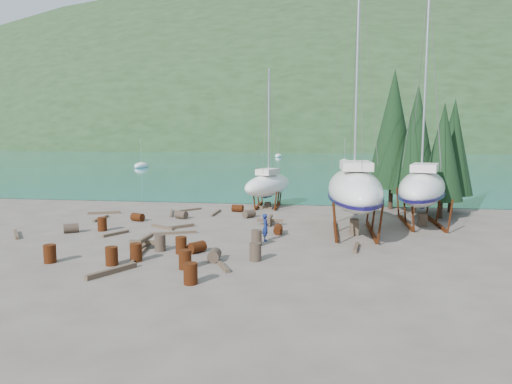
# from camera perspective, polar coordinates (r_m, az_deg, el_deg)

# --- Properties ---
(ground) EXTENTS (600.00, 600.00, 0.00)m
(ground) POSITION_cam_1_polar(r_m,az_deg,el_deg) (26.27, -3.69, -6.33)
(ground) COLOR #594E46
(ground) RESTS_ON ground
(bay_water) EXTENTS (700.00, 700.00, 0.00)m
(bay_water) POSITION_cam_1_polar(r_m,az_deg,el_deg) (340.09, 7.60, 5.84)
(bay_water) COLOR #187877
(bay_water) RESTS_ON ground
(far_hill) EXTENTS (800.00, 360.00, 110.00)m
(far_hill) POSITION_cam_1_polar(r_m,az_deg,el_deg) (345.08, 7.61, 5.86)
(far_hill) COLOR #20341A
(far_hill) RESTS_ON ground
(far_house_left) EXTENTS (6.60, 5.60, 5.60)m
(far_house_left) POSITION_cam_1_polar(r_m,az_deg,el_deg) (224.74, -8.50, 6.05)
(far_house_left) COLOR beige
(far_house_left) RESTS_ON ground
(far_house_center) EXTENTS (6.60, 5.60, 5.60)m
(far_house_center) POSITION_cam_1_polar(r_m,az_deg,el_deg) (216.51, 1.74, 6.10)
(far_house_center) COLOR beige
(far_house_center) RESTS_ON ground
(far_house_right) EXTENTS (6.60, 5.60, 5.60)m
(far_house_right) POSITION_cam_1_polar(r_m,az_deg,el_deg) (216.41, 15.08, 5.86)
(far_house_right) COLOR beige
(far_house_right) RESTS_ON ground
(cypress_near_right) EXTENTS (3.60, 3.60, 10.00)m
(cypress_near_right) POSITION_cam_1_polar(r_m,az_deg,el_deg) (37.66, 19.42, 6.19)
(cypress_near_right) COLOR black
(cypress_near_right) RESTS_ON ground
(cypress_mid_right) EXTENTS (3.06, 3.06, 8.50)m
(cypress_mid_right) POSITION_cam_1_polar(r_m,az_deg,el_deg) (36.04, 22.32, 4.67)
(cypress_mid_right) COLOR black
(cypress_mid_right) RESTS_ON ground
(cypress_back_left) EXTENTS (4.14, 4.14, 11.50)m
(cypress_back_left) POSITION_cam_1_polar(r_m,az_deg,el_deg) (39.39, 16.76, 7.57)
(cypress_back_left) COLOR black
(cypress_back_left) RESTS_ON ground
(cypress_far_right) EXTENTS (3.24, 3.24, 9.00)m
(cypress_far_right) POSITION_cam_1_polar(r_m,az_deg,el_deg) (39.31, 23.43, 5.18)
(cypress_far_right) COLOR black
(cypress_far_right) RESTS_ON ground
(moored_boat_left) EXTENTS (2.00, 5.00, 6.05)m
(moored_boat_left) POSITION_cam_1_polar(r_m,az_deg,el_deg) (92.25, -14.15, 3.21)
(moored_boat_left) COLOR white
(moored_boat_left) RESTS_ON ground
(moored_boat_mid) EXTENTS (2.00, 5.00, 6.05)m
(moored_boat_mid) POSITION_cam_1_polar(r_m,az_deg,el_deg) (105.24, 10.98, 3.73)
(moored_boat_mid) COLOR white
(moored_boat_mid) RESTS_ON ground
(moored_boat_far) EXTENTS (2.00, 5.00, 6.05)m
(moored_boat_far) POSITION_cam_1_polar(r_m,az_deg,el_deg) (135.77, 2.80, 4.53)
(moored_boat_far) COLOR white
(moored_boat_far) RESTS_ON ground
(large_sailboat_near) EXTENTS (3.45, 11.04, 17.28)m
(large_sailboat_near) POSITION_cam_1_polar(r_m,az_deg,el_deg) (29.03, 12.22, 0.38)
(large_sailboat_near) COLOR white
(large_sailboat_near) RESTS_ON ground
(large_sailboat_far) EXTENTS (5.58, 10.38, 15.77)m
(large_sailboat_far) POSITION_cam_1_polar(r_m,az_deg,el_deg) (33.13, 20.08, 0.55)
(large_sailboat_far) COLOR white
(large_sailboat_far) RESTS_ON ground
(small_sailboat_shore) EXTENTS (4.57, 7.67, 11.71)m
(small_sailboat_shore) POSITION_cam_1_polar(r_m,az_deg,el_deg) (39.09, 1.53, 0.92)
(small_sailboat_shore) COLOR white
(small_sailboat_shore) RESTS_ON ground
(worker) EXTENTS (0.48, 0.64, 1.60)m
(worker) POSITION_cam_1_polar(r_m,az_deg,el_deg) (26.48, 1.19, -4.44)
(worker) COLOR navy
(worker) RESTS_ON ground
(drum_0) EXTENTS (0.58, 0.58, 0.88)m
(drum_0) POSITION_cam_1_polar(r_m,az_deg,el_deg) (24.16, -24.37, -7.04)
(drum_0) COLOR #5F2710
(drum_0) RESTS_ON ground
(drum_1) EXTENTS (0.64, 0.92, 0.58)m
(drum_1) POSITION_cam_1_polar(r_m,az_deg,el_deg) (22.45, -5.23, -7.88)
(drum_1) COLOR #2D2823
(drum_1) RESTS_ON ground
(drum_2) EXTENTS (1.02, 0.84, 0.58)m
(drum_2) POSITION_cam_1_polar(r_m,az_deg,el_deg) (33.76, -14.58, -3.06)
(drum_2) COLOR #5F2710
(drum_2) RESTS_ON ground
(drum_3) EXTENTS (0.58, 0.58, 0.88)m
(drum_3) POSITION_cam_1_polar(r_m,az_deg,el_deg) (21.30, -8.86, -8.33)
(drum_3) COLOR #5F2710
(drum_3) RESTS_ON ground
(drum_4) EXTENTS (0.94, 0.67, 0.58)m
(drum_4) POSITION_cam_1_polar(r_m,az_deg,el_deg) (36.75, -2.31, -2.04)
(drum_4) COLOR #5F2710
(drum_4) RESTS_ON ground
(drum_5) EXTENTS (0.58, 0.58, 0.88)m
(drum_5) POSITION_cam_1_polar(r_m,az_deg,el_deg) (25.39, 0.07, -5.76)
(drum_5) COLOR #2D2823
(drum_5) RESTS_ON ground
(drum_6) EXTENTS (0.64, 0.92, 0.58)m
(drum_6) POSITION_cam_1_polar(r_m,az_deg,el_deg) (28.48, 2.78, -4.68)
(drum_6) COLOR #5F2710
(drum_6) RESTS_ON ground
(drum_7) EXTENTS (0.58, 0.58, 0.88)m
(drum_7) POSITION_cam_1_polar(r_m,az_deg,el_deg) (19.16, -8.19, -10.06)
(drum_7) COLOR #5F2710
(drum_7) RESTS_ON ground
(drum_8) EXTENTS (0.58, 0.58, 0.88)m
(drum_8) POSITION_cam_1_polar(r_m,az_deg,el_deg) (30.93, -18.67, -3.83)
(drum_8) COLOR #5F2710
(drum_8) RESTS_ON ground
(drum_9) EXTENTS (1.03, 0.87, 0.58)m
(drum_9) POSITION_cam_1_polar(r_m,az_deg,el_deg) (34.12, -9.33, -2.83)
(drum_9) COLOR #2D2823
(drum_9) RESTS_ON ground
(drum_10) EXTENTS (0.58, 0.58, 0.88)m
(drum_10) POSITION_cam_1_polar(r_m,az_deg,el_deg) (22.67, -17.59, -7.64)
(drum_10) COLOR #5F2710
(drum_10) RESTS_ON ground
(drum_11) EXTENTS (1.00, 1.05, 0.58)m
(drum_11) POSITION_cam_1_polar(r_m,az_deg,el_deg) (34.12, -0.86, -2.74)
(drum_11) COLOR #2D2823
(drum_11) RESTS_ON ground
(drum_12) EXTENTS (0.98, 1.05, 0.58)m
(drum_12) POSITION_cam_1_polar(r_m,az_deg,el_deg) (24.14, -7.39, -6.85)
(drum_12) COLOR #5F2710
(drum_12) RESTS_ON ground
(drum_13) EXTENTS (0.58, 0.58, 0.88)m
(drum_13) POSITION_cam_1_polar(r_m,az_deg,el_deg) (23.03, -14.77, -7.31)
(drum_13) COLOR #5F2710
(drum_13) RESTS_ON ground
(drum_14) EXTENTS (0.58, 0.58, 0.88)m
(drum_14) POSITION_cam_1_polar(r_m,az_deg,el_deg) (24.06, -9.35, -6.56)
(drum_14) COLOR #5F2710
(drum_14) RESTS_ON ground
(drum_15) EXTENTS (1.05, 0.98, 0.58)m
(drum_15) POSITION_cam_1_polar(r_m,az_deg,el_deg) (31.05, -22.11, -4.21)
(drum_15) COLOR #2D2823
(drum_15) RESTS_ON ground
(drum_16) EXTENTS (0.58, 0.58, 0.88)m
(drum_16) POSITION_cam_1_polar(r_m,az_deg,el_deg) (24.77, -11.90, -6.23)
(drum_16) COLOR #2D2823
(drum_16) RESTS_ON ground
(drum_17) EXTENTS (0.58, 0.58, 0.88)m
(drum_17) POSITION_cam_1_polar(r_m,az_deg,el_deg) (22.39, -0.07, -7.49)
(drum_17) COLOR #2D2823
(drum_17) RESTS_ON ground
(timber_0) EXTENTS (0.19, 2.79, 0.14)m
(timber_0) POSITION_cam_1_polar(r_m,az_deg,el_deg) (35.99, -5.01, -2.61)
(timber_0) COLOR brown
(timber_0) RESTS_ON ground
(timber_1) EXTENTS (0.47, 2.01, 0.19)m
(timber_1) POSITION_cam_1_polar(r_m,az_deg,el_deg) (25.27, 12.42, -6.78)
(timber_1) COLOR brown
(timber_1) RESTS_ON ground
(timber_2) EXTENTS (2.36, 1.08, 0.19)m
(timber_2) POSITION_cam_1_polar(r_m,az_deg,el_deg) (37.69, -18.43, -2.48)
(timber_2) COLOR brown
(timber_2) RESTS_ON ground
(timber_3) EXTENTS (0.64, 3.16, 0.15)m
(timber_3) POSITION_cam_1_polar(r_m,az_deg,el_deg) (23.95, -14.41, -7.66)
(timber_3) COLOR brown
(timber_3) RESTS_ON ground
(timber_4) EXTENTS (1.93, 1.24, 0.17)m
(timber_4) POSITION_cam_1_polar(r_m,az_deg,el_deg) (30.78, -11.63, -4.33)
(timber_4) COLOR brown
(timber_4) RESTS_ON ground
(timber_6) EXTENTS (1.91, 1.05, 0.19)m
(timber_6) POSITION_cam_1_polar(r_m,az_deg,el_deg) (38.49, 0.78, -1.93)
(timber_6) COLOR brown
(timber_6) RESTS_ON ground
(timber_7) EXTENTS (0.85, 1.41, 0.17)m
(timber_7) POSITION_cam_1_polar(r_m,az_deg,el_deg) (21.22, -4.10, -9.31)
(timber_7) COLOR brown
(timber_7) RESTS_ON ground
(timber_8) EXTENTS (1.44, 1.52, 0.19)m
(timber_8) POSITION_cam_1_polar(r_m,az_deg,el_deg) (30.74, -9.33, -4.27)
(timber_8) COLOR brown
(timber_8) RESTS_ON ground
(timber_9) EXTENTS (1.48, 1.66, 0.15)m
(timber_9) POSITION_cam_1_polar(r_m,az_deg,el_deg) (37.73, -8.18, -2.21)
(timber_9) COLOR brown
(timber_9) RESTS_ON ground
(timber_11) EXTENTS (2.68, 1.25, 0.15)m
(timber_11) POSITION_cam_1_polar(r_m,az_deg,el_deg) (28.88, -10.26, -5.05)
(timber_11) COLOR brown
(timber_11) RESTS_ON ground
(timber_12) EXTENTS (1.02, 1.76, 0.17)m
(timber_12) POSITION_cam_1_polar(r_m,az_deg,el_deg) (29.47, -17.12, -5.00)
(timber_12) COLOR brown
(timber_12) RESTS_ON ground
(timber_14) EXTENTS (1.69, 2.06, 0.18)m
(timber_14) POSITION_cam_1_polar(r_m,az_deg,el_deg) (31.56, -27.78, -4.70)
(timber_14) COLOR brown
(timber_14) RESTS_ON ground
(timber_15) EXTENTS (1.08, 3.06, 0.15)m
(timber_15) POSITION_cam_1_polar(r_m,az_deg,el_deg) (36.28, -10.51, -2.62)
(timber_15) COLOR brown
(timber_15) RESTS_ON ground
(timber_16) EXTENTS (1.43, 2.37, 0.23)m
(timber_16) POSITION_cam_1_polar(r_m,az_deg,el_deg) (21.40, -17.57, -9.41)
(timber_16) COLOR brown
(timber_16) RESTS_ON ground
(timber_17) EXTENTS (0.25, 2.29, 0.16)m
(timber_17) POSITION_cam_1_polar(r_m,az_deg,el_deg) (35.23, -18.82, -3.15)
(timber_17) COLOR brown
(timber_17) RESTS_ON ground
(timber_pile_fore) EXTENTS (1.80, 1.80, 0.60)m
(timber_pile_fore) POSITION_cam_1_polar(r_m,az_deg,el_deg) (25.71, -13.63, -6.12)
(timber_pile_fore) COLOR brown
(timber_pile_fore) RESTS_ON ground
(timber_pile_aft) EXTENTS (1.80, 1.80, 0.60)m
(timber_pile_aft) POSITION_cam_1_polar(r_m,az_deg,el_deg) (31.33, 1.75, -3.59)
(timber_pile_aft) COLOR brown
(timber_pile_aft) RESTS_ON ground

